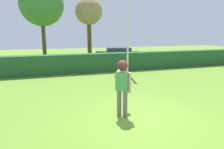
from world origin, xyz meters
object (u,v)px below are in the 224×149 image
object	(u,v)px
lamppost	(128,24)
bare_elm_tree	(89,12)
birch_tree	(42,4)
person	(122,81)
parked_car_black	(118,54)
frisbee	(124,72)

from	to	relation	value
lamppost	bare_elm_tree	size ratio (longest dim) A/B	0.95
birch_tree	bare_elm_tree	size ratio (longest dim) A/B	1.25
person	parked_car_black	bearing A→B (deg)	70.39
birch_tree	parked_car_black	bearing A→B (deg)	-30.69
birch_tree	lamppost	bearing A→B (deg)	-62.78
lamppost	birch_tree	size ratio (longest dim) A/B	0.76
person	frisbee	distance (m)	0.77
frisbee	lamppost	size ratio (longest dim) A/B	0.05
parked_car_black	bare_elm_tree	size ratio (longest dim) A/B	0.76
lamppost	birch_tree	world-z (taller)	birch_tree
parked_car_black	bare_elm_tree	xyz separation A→B (m)	(-2.20, 2.29, 3.85)
person	bare_elm_tree	distance (m)	15.13
bare_elm_tree	frisbee	bearing A→B (deg)	-97.55
birch_tree	person	bearing A→B (deg)	-82.59
person	bare_elm_tree	world-z (taller)	bare_elm_tree
parked_car_black	bare_elm_tree	distance (m)	4.99
frisbee	parked_car_black	bearing A→B (deg)	70.80
lamppost	bare_elm_tree	bearing A→B (deg)	94.92
frisbee	bare_elm_tree	xyz separation A→B (m)	(1.84, 13.90, 3.24)
person	parked_car_black	xyz separation A→B (m)	(4.38, 12.28, -0.44)
person	bare_elm_tree	xyz separation A→B (m)	(2.17, 14.58, 3.41)
lamppost	parked_car_black	xyz separation A→B (m)	(1.50, 5.82, -2.43)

